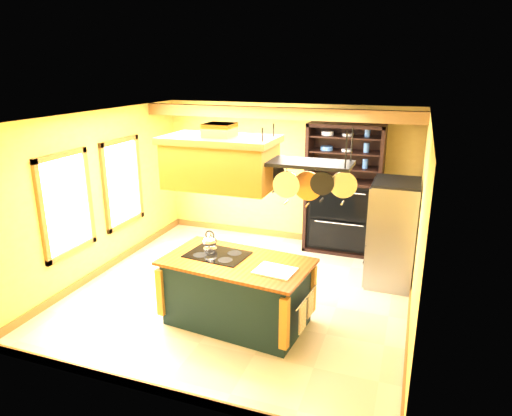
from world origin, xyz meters
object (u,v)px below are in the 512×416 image
Objects in this scene: range_hood at (220,160)px; pot_rack at (307,172)px; refrigerator at (392,236)px; hutch at (343,203)px; kitchen_island at (237,291)px.

range_hood and pot_rack have the same top height.
pot_rack is at bearing -115.89° from refrigerator.
range_hood is 1.11m from pot_rack.
pot_rack is 3.33m from hutch.
hutch is (1.09, 3.09, -1.32)m from range_hood.
range_hood is (-0.20, -0.00, 1.77)m from kitchen_island.
range_hood is at bearing -109.49° from hutch.
range_hood reaches higher than kitchen_island.
kitchen_island is 1.23× the size of refrigerator.
range_hood is 3.54m from hutch.
refrigerator is (0.95, 1.95, -1.38)m from pot_rack.
kitchen_island is at bearing -133.37° from refrigerator.
refrigerator is at bearing -49.65° from hutch.
kitchen_island is at bearing -106.16° from hutch.
pot_rack is at bearing 7.02° from kitchen_island.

